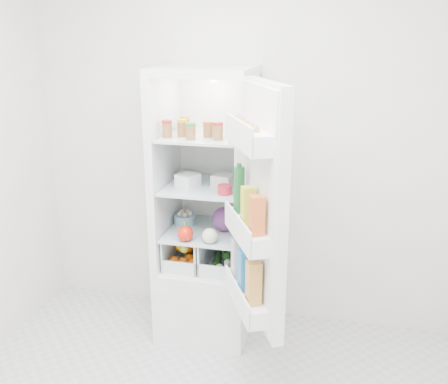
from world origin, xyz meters
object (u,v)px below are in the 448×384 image
(refrigerator, at_px, (208,237))
(red_cabbage, at_px, (224,219))
(mushroom_bowl, at_px, (185,219))
(fridge_door, at_px, (258,213))

(refrigerator, xyz_separation_m, red_cabbage, (0.12, -0.05, 0.16))
(mushroom_bowl, distance_m, fridge_door, 0.91)
(mushroom_bowl, height_order, fridge_door, fridge_door)
(refrigerator, xyz_separation_m, fridge_door, (0.44, -0.60, 0.43))
(refrigerator, distance_m, red_cabbage, 0.21)
(mushroom_bowl, xyz_separation_m, fridge_door, (0.60, -0.61, 0.31))
(red_cabbage, xyz_separation_m, mushroom_bowl, (-0.29, 0.05, -0.05))
(refrigerator, xyz_separation_m, mushroom_bowl, (-0.17, 0.00, 0.12))
(red_cabbage, relative_size, mushroom_bowl, 1.09)
(red_cabbage, relative_size, fridge_door, 0.12)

